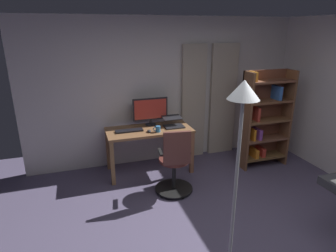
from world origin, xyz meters
TOP-DOWN VIEW (x-y plane):
  - back_room_partition at (0.00, -2.64)m, footprint 4.87×0.10m
  - curtain_left_panel at (-1.08, -2.53)m, footprint 0.51×0.06m
  - curtain_right_panel at (-0.48, -2.53)m, footprint 0.44×0.06m
  - desk at (0.44, -2.17)m, footprint 1.38×0.64m
  - office_chair at (0.27, -1.37)m, footprint 0.56×0.56m
  - computer_monitor at (0.36, -2.37)m, footprint 0.60×0.18m
  - computer_keyboard at (0.77, -2.16)m, footprint 0.44×0.14m
  - laptop at (0.02, -2.18)m, footprint 0.32×0.35m
  - computer_mouse at (0.48, -2.02)m, footprint 0.06×0.10m
  - mug_tea at (0.34, -1.99)m, footprint 0.12×0.08m
  - bookshelf at (-1.50, -1.83)m, footprint 0.85×0.30m
  - floor_lamp at (0.29, 0.25)m, footprint 0.28×0.28m

SIDE VIEW (x-z plane):
  - office_chair at x=0.27m, z-range -0.04..0.97m
  - desk at x=0.44m, z-range 0.27..1.03m
  - computer_keyboard at x=0.77m, z-range 0.75..0.78m
  - computer_mouse at x=0.48m, z-range 0.75..0.79m
  - mug_tea at x=0.34m, z-range 0.75..0.85m
  - laptop at x=0.02m, z-range 0.73..0.89m
  - bookshelf at x=-1.50m, z-range -0.01..1.66m
  - computer_monitor at x=0.36m, z-range 0.78..1.25m
  - curtain_left_panel at x=-1.08m, z-range 0.00..2.06m
  - curtain_right_panel at x=-0.48m, z-range 0.00..2.06m
  - back_room_partition at x=0.00m, z-range 0.00..2.51m
  - floor_lamp at x=0.29m, z-range 0.52..2.46m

